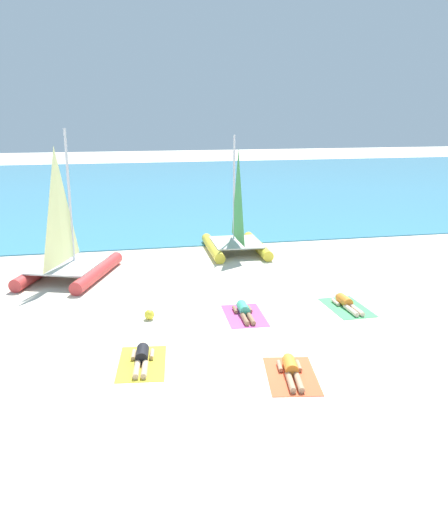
{
  "coord_description": "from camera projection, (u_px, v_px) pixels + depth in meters",
  "views": [
    {
      "loc": [
        -3.64,
        -11.84,
        5.8
      ],
      "look_at": [
        0.0,
        5.09,
        1.2
      ],
      "focal_mm": 38.7,
      "sensor_mm": 36.0,
      "label": 1
    }
  ],
  "objects": [
    {
      "name": "towel_leftmost",
      "position": [
        142.0,
        363.0,
        13.02
      ],
      "size": [
        1.34,
        2.03,
        0.01
      ],
      "primitive_type": "cube",
      "rotation": [
        0.0,
        0.0,
        -0.13
      ],
      "color": "yellow",
      "rests_on": "ground"
    },
    {
      "name": "sailboat_red",
      "position": [
        68.0,
        257.0,
        19.47
      ],
      "size": [
        3.79,
        4.63,
        5.2
      ],
      "rotation": [
        0.0,
        0.0,
        -0.36
      ],
      "color": "#CC3838",
      "rests_on": "ground"
    },
    {
      "name": "ocean_water",
      "position": [
        153.0,
        186.0,
        43.01
      ],
      "size": [
        120.0,
        40.0,
        0.05
      ],
      "primitive_type": "cube",
      "color": "teal",
      "rests_on": "ground"
    },
    {
      "name": "ground_plane",
      "position": [
        199.0,
        254.0,
        22.87
      ],
      "size": [
        120.0,
        120.0,
        0.0
      ],
      "primitive_type": "plane",
      "color": "beige"
    },
    {
      "name": "beach_ball",
      "position": [
        149.0,
        315.0,
        15.74
      ],
      "size": [
        0.28,
        0.28,
        0.28
      ],
      "primitive_type": "sphere",
      "color": "yellow",
      "rests_on": "ground"
    },
    {
      "name": "sunbather_center_left",
      "position": [
        244.0,
        311.0,
        16.08
      ],
      "size": [
        0.56,
        1.57,
        0.3
      ],
      "rotation": [
        0.0,
        0.0,
        -0.05
      ],
      "color": "#3FB28C",
      "rests_on": "towel_center_left"
    },
    {
      "name": "sunbather_leftmost",
      "position": [
        142.0,
        357.0,
        13.05
      ],
      "size": [
        0.61,
        1.57,
        0.3
      ],
      "rotation": [
        0.0,
        0.0,
        -0.13
      ],
      "color": "black",
      "rests_on": "towel_leftmost"
    },
    {
      "name": "sunbather_rightmost",
      "position": [
        346.0,
        303.0,
        16.73
      ],
      "size": [
        0.55,
        1.56,
        0.3
      ],
      "rotation": [
        0.0,
        0.0,
        0.02
      ],
      "color": "orange",
      "rests_on": "towel_rightmost"
    },
    {
      "name": "towel_center_right",
      "position": [
        291.0,
        376.0,
        12.42
      ],
      "size": [
        1.42,
        2.06,
        0.01
      ],
      "primitive_type": "cube",
      "rotation": [
        0.0,
        0.0,
        -0.18
      ],
      "color": "#EA5933",
      "rests_on": "ground"
    },
    {
      "name": "towel_center_left",
      "position": [
        245.0,
        316.0,
        16.04
      ],
      "size": [
        1.2,
        1.95,
        0.01
      ],
      "primitive_type": "cube",
      "rotation": [
        0.0,
        0.0,
        -0.05
      ],
      "color": "#D84C99",
      "rests_on": "ground"
    },
    {
      "name": "towel_rightmost",
      "position": [
        347.0,
        307.0,
        16.7
      ],
      "size": [
        1.14,
        1.93,
        0.01
      ],
      "primitive_type": "cube",
      "rotation": [
        0.0,
        0.0,
        0.02
      ],
      "color": "#4CB266",
      "rests_on": "ground"
    },
    {
      "name": "sunbather_center_right",
      "position": [
        291.0,
        369.0,
        12.45
      ],
      "size": [
        0.67,
        1.56,
        0.3
      ],
      "rotation": [
        0.0,
        0.0,
        -0.18
      ],
      "color": "orange",
      "rests_on": "towel_center_right"
    },
    {
      "name": "sailboat_yellow",
      "position": [
        236.0,
        236.0,
        23.01
      ],
      "size": [
        2.49,
        3.78,
        4.82
      ],
      "rotation": [
        0.0,
        0.0,
        -0.04
      ],
      "color": "yellow",
      "rests_on": "ground"
    }
  ]
}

